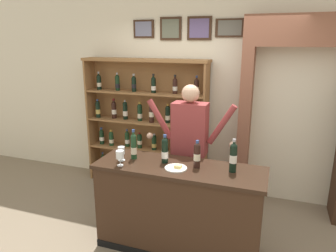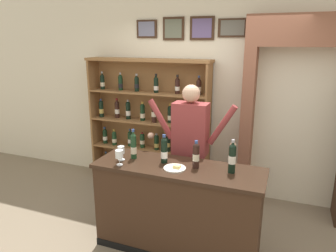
% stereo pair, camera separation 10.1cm
% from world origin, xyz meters
% --- Properties ---
extents(ground_plane, '(14.00, 14.00, 0.02)m').
position_xyz_m(ground_plane, '(0.00, 0.00, -0.01)').
color(ground_plane, '#7A6B56').
extents(back_wall, '(12.00, 0.19, 3.28)m').
position_xyz_m(back_wall, '(-0.00, 1.62, 1.64)').
color(back_wall, beige).
rests_on(back_wall, ground).
extents(wine_shelf, '(1.93, 0.32, 1.96)m').
position_xyz_m(wine_shelf, '(-0.88, 1.39, 1.03)').
color(wine_shelf, olive).
rests_on(wine_shelf, ground).
extents(archway_doorway, '(1.49, 0.45, 2.53)m').
position_xyz_m(archway_doorway, '(1.25, 1.49, 1.47)').
color(archway_doorway, brown).
rests_on(archway_doorway, ground).
extents(tasting_counter, '(1.77, 0.59, 0.96)m').
position_xyz_m(tasting_counter, '(0.08, -0.00, 0.48)').
color(tasting_counter, '#382316').
rests_on(tasting_counter, ground).
extents(shopkeeper, '(1.10, 0.22, 1.73)m').
position_xyz_m(shopkeeper, '(0.04, 0.55, 1.08)').
color(shopkeeper, '#2D3347').
rests_on(shopkeeper, ground).
extents(tasting_bottle_prosecco, '(0.07, 0.07, 0.33)m').
position_xyz_m(tasting_bottle_prosecco, '(-0.45, 0.04, 1.11)').
color(tasting_bottle_prosecco, '#19381E').
rests_on(tasting_bottle_prosecco, tasting_counter).
extents(tasting_bottle_rosso, '(0.07, 0.07, 0.31)m').
position_xyz_m(tasting_bottle_rosso, '(-0.09, 0.05, 1.10)').
color(tasting_bottle_rosso, black).
rests_on(tasting_bottle_rosso, tasting_counter).
extents(tasting_bottle_brunello, '(0.07, 0.07, 0.29)m').
position_xyz_m(tasting_bottle_brunello, '(0.26, 0.03, 1.10)').
color(tasting_bottle_brunello, black).
rests_on(tasting_bottle_brunello, tasting_counter).
extents(tasting_bottle_vin_santo, '(0.07, 0.07, 0.34)m').
position_xyz_m(tasting_bottle_vin_santo, '(0.62, 0.05, 1.12)').
color(tasting_bottle_vin_santo, black).
rests_on(tasting_bottle_vin_santo, tasting_counter).
extents(wine_glass_right, '(0.07, 0.07, 0.15)m').
position_xyz_m(wine_glass_right, '(-0.55, -0.05, 1.07)').
color(wine_glass_right, silver).
rests_on(wine_glass_right, tasting_counter).
extents(wine_glass_center, '(0.08, 0.08, 0.16)m').
position_xyz_m(wine_glass_center, '(-0.50, -0.19, 1.08)').
color(wine_glass_center, silver).
rests_on(wine_glass_center, tasting_counter).
extents(cheese_plate, '(0.23, 0.23, 0.04)m').
position_xyz_m(cheese_plate, '(0.08, -0.07, 0.97)').
color(cheese_plate, white).
rests_on(cheese_plate, tasting_counter).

